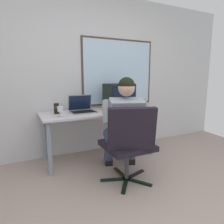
# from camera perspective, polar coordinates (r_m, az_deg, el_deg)

# --- Properties ---
(wall_rear) EXTENTS (5.64, 0.08, 2.50)m
(wall_rear) POSITION_cam_1_polar(r_m,az_deg,el_deg) (3.24, -7.54, 10.51)
(wall_rear) COLOR silver
(wall_rear) RESTS_ON ground
(desk) EXTENTS (1.68, 0.65, 0.72)m
(desk) POSITION_cam_1_polar(r_m,az_deg,el_deg) (2.97, -3.64, -1.74)
(desk) COLOR gray
(desk) RESTS_ON ground
(office_chair) EXTENTS (0.64, 0.68, 0.93)m
(office_chair) POSITION_cam_1_polar(r_m,az_deg,el_deg) (2.24, 4.91, -8.21)
(office_chair) COLOR black
(office_chair) RESTS_ON ground
(person_seated) EXTENTS (0.66, 0.84, 1.23)m
(person_seated) POSITION_cam_1_polar(r_m,az_deg,el_deg) (2.44, 3.48, -3.81)
(person_seated) COLOR #35425E
(person_seated) RESTS_ON ground
(crt_monitor) EXTENTS (0.46, 0.32, 0.40)m
(crt_monitor) POSITION_cam_1_polar(r_m,az_deg,el_deg) (3.09, 2.08, 4.92)
(crt_monitor) COLOR beige
(crt_monitor) RESTS_ON desk
(laptop) EXTENTS (0.37, 0.31, 0.25)m
(laptop) POSITION_cam_1_polar(r_m,az_deg,el_deg) (2.91, -8.68, 1.25)
(laptop) COLOR gray
(laptop) RESTS_ON desk
(wine_glass) EXTENTS (0.08, 0.08, 0.14)m
(wine_glass) POSITION_cam_1_polar(r_m,az_deg,el_deg) (2.62, -14.64, 0.71)
(wine_glass) COLOR silver
(wine_glass) RESTS_ON desk
(desk_speaker) EXTENTS (0.08, 0.08, 0.14)m
(desk_speaker) POSITION_cam_1_polar(r_m,az_deg,el_deg) (2.86, -15.67, 0.96)
(desk_speaker) COLOR black
(desk_speaker) RESTS_ON desk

